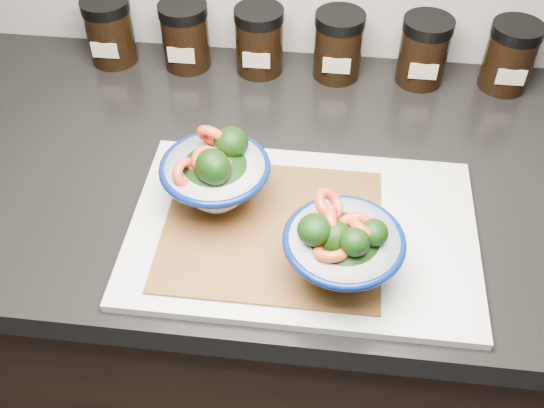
# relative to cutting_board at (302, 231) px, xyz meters

# --- Properties ---
(cabinet) EXTENTS (3.43, 0.58, 0.86)m
(cabinet) POSITION_rel_cutting_board_xyz_m (-0.11, 0.13, -0.48)
(cabinet) COLOR black
(cabinet) RESTS_ON ground
(countertop) EXTENTS (3.50, 0.60, 0.04)m
(countertop) POSITION_rel_cutting_board_xyz_m (-0.11, 0.13, -0.03)
(countertop) COLOR black
(countertop) RESTS_ON cabinet
(cutting_board) EXTENTS (0.45, 0.30, 0.01)m
(cutting_board) POSITION_rel_cutting_board_xyz_m (0.00, 0.00, 0.00)
(cutting_board) COLOR silver
(cutting_board) RESTS_ON countertop
(bamboo_mat) EXTENTS (0.28, 0.24, 0.00)m
(bamboo_mat) POSITION_rel_cutting_board_xyz_m (-0.04, -0.01, 0.01)
(bamboo_mat) COLOR olive
(bamboo_mat) RESTS_ON cutting_board
(bowl_left) EXTENTS (0.14, 0.14, 0.11)m
(bowl_left) POSITION_rel_cutting_board_xyz_m (-0.12, 0.03, 0.06)
(bowl_left) COLOR white
(bowl_left) RESTS_ON bamboo_mat
(bowl_right) EXTENTS (0.14, 0.14, 0.11)m
(bowl_right) POSITION_rel_cutting_board_xyz_m (0.05, -0.07, 0.06)
(bowl_right) COLOR white
(bowl_right) RESTS_ON bamboo_mat
(spice_jar_a) EXTENTS (0.08, 0.08, 0.11)m
(spice_jar_a) POSITION_rel_cutting_board_xyz_m (-0.36, 0.37, 0.05)
(spice_jar_a) COLOR black
(spice_jar_a) RESTS_ON countertop
(spice_jar_b) EXTENTS (0.08, 0.08, 0.11)m
(spice_jar_b) POSITION_rel_cutting_board_xyz_m (-0.23, 0.37, 0.05)
(spice_jar_b) COLOR black
(spice_jar_b) RESTS_ON countertop
(spice_jar_c) EXTENTS (0.08, 0.08, 0.11)m
(spice_jar_c) POSITION_rel_cutting_board_xyz_m (-0.10, 0.37, 0.05)
(spice_jar_c) COLOR black
(spice_jar_c) RESTS_ON countertop
(spice_jar_d) EXTENTS (0.08, 0.08, 0.11)m
(spice_jar_d) POSITION_rel_cutting_board_xyz_m (0.03, 0.37, 0.05)
(spice_jar_d) COLOR black
(spice_jar_d) RESTS_ON countertop
(spice_jar_e) EXTENTS (0.08, 0.08, 0.11)m
(spice_jar_e) POSITION_rel_cutting_board_xyz_m (0.17, 0.37, 0.05)
(spice_jar_e) COLOR black
(spice_jar_e) RESTS_ON countertop
(spice_jar_f) EXTENTS (0.08, 0.08, 0.11)m
(spice_jar_f) POSITION_rel_cutting_board_xyz_m (0.30, 0.37, 0.05)
(spice_jar_f) COLOR black
(spice_jar_f) RESTS_ON countertop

